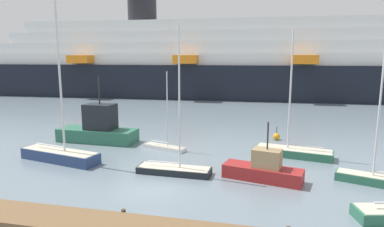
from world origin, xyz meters
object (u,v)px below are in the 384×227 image
Objects in this scene: sailboat_2 at (174,167)px; sailboat_3 at (293,151)px; sailboat_4 at (380,178)px; fishing_boat_0 at (99,129)px; sailboat_1 at (165,146)px; fishing_boat_1 at (264,169)px; channel_buoy_1 at (277,136)px; cruise_ship at (243,63)px; sailboat_0 at (60,154)px.

sailboat_2 is 11.21m from sailboat_3.
fishing_boat_0 is (-24.54, 6.72, 0.87)m from sailboat_4.
fishing_boat_1 is (9.20, -6.04, 0.44)m from sailboat_1.
cruise_ship reaches higher than channel_buoy_1.
sailboat_4 is 1.22× the size of fishing_boat_0.
fishing_boat_0 is 0.06× the size of cruise_ship.
sailboat_0 reaches higher than channel_buoy_1.
sailboat_0 is 1.29× the size of sailboat_4.
sailboat_2 is 1.08× the size of sailboat_4.
sailboat_4 is 1.73× the size of fishing_boat_1.
sailboat_3 is (11.75, 0.38, 0.15)m from sailboat_1.
sailboat_0 is 21.34m from channel_buoy_1.
fishing_boat_0 is (-10.19, 7.52, 0.90)m from sailboat_2.
fishing_boat_1 is (-7.79, -0.70, 0.29)m from sailboat_4.
sailboat_2 is 0.99× the size of sailboat_3.
channel_buoy_1 is at bearing 16.93° from fishing_boat_0.
fishing_boat_1 reaches higher than channel_buoy_1.
fishing_boat_1 is (16.75, -7.42, -0.58)m from fishing_boat_0.
sailboat_0 reaches higher than fishing_boat_1.
sailboat_3 is 1.09× the size of sailboat_4.
sailboat_3 is 7.76m from sailboat_4.
fishing_boat_0 is at bearing 8.51° from sailboat_3.
channel_buoy_1 is at bearing 58.80° from sailboat_2.
channel_buoy_1 is at bearing 44.84° from sailboat_0.
sailboat_3 reaches higher than sailboat_2.
sailboat_1 reaches higher than fishing_boat_0.
sailboat_3 is 45.73m from cruise_ship.
sailboat_0 is 1.75× the size of sailboat_1.
fishing_boat_0 is (0.01, 6.69, 0.71)m from sailboat_0.
channel_buoy_1 is (1.27, 12.16, -0.43)m from fishing_boat_1.
sailboat_3 is at bearing -28.80° from sailboat_4.
sailboat_4 reaches higher than fishing_boat_1.
fishing_boat_1 is at bearing -15.58° from sailboat_1.
sailboat_3 is 19.34m from fishing_boat_0.
sailboat_4 is at bearing 18.60° from fishing_boat_1.
sailboat_3 reaches higher than fishing_boat_1.
sailboat_4 is (5.24, -5.72, -0.01)m from sailboat_3.
fishing_boat_0 reaches higher than channel_buoy_1.
cruise_ship is at bearing 102.34° from sailboat_1.
channel_buoy_1 is 0.01× the size of cruise_ship.
sailboat_1 is at bearing 13.34° from sailboat_3.
sailboat_2 is at bearing -122.57° from channel_buoy_1.
cruise_ship is (-7.52, 44.60, 6.77)m from sailboat_3.
sailboat_1 is at bearing 160.18° from fishing_boat_1.
fishing_boat_0 is 18.65m from channel_buoy_1.
fishing_boat_0 is (-7.55, 1.38, 1.01)m from sailboat_1.
cruise_ship reaches higher than sailboat_0.
fishing_boat_0 is at bearing -107.42° from cruise_ship.
sailboat_2 is 1.31× the size of fishing_boat_0.
channel_buoy_1 is (10.47, 6.12, 0.01)m from sailboat_1.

